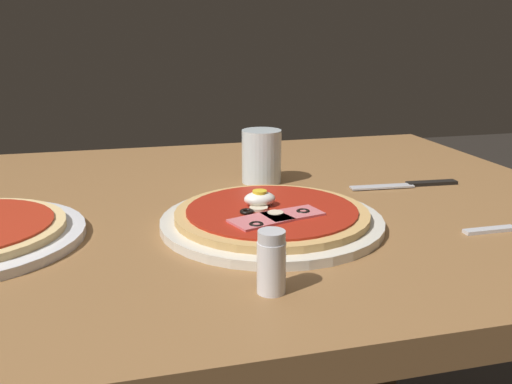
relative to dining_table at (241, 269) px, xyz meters
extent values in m
cube|color=olive|center=(0.00, 0.00, 0.10)|extent=(1.10, 0.89, 0.04)
cylinder|color=brown|center=(0.49, 0.39, -0.28)|extent=(0.07, 0.07, 0.73)
cylinder|color=silver|center=(0.01, -0.13, 0.13)|extent=(0.31, 0.31, 0.01)
cylinder|color=tan|center=(0.01, -0.13, 0.14)|extent=(0.27, 0.27, 0.01)
cylinder|color=#A82314|center=(0.01, -0.13, 0.15)|extent=(0.23, 0.23, 0.00)
torus|color=black|center=(-0.03, -0.20, 0.15)|extent=(0.02, 0.02, 0.00)
torus|color=black|center=(-0.02, -0.14, 0.15)|extent=(0.02, 0.02, 0.00)
torus|color=black|center=(0.05, -0.16, 0.15)|extent=(0.02, 0.02, 0.00)
torus|color=black|center=(0.00, -0.09, 0.15)|extent=(0.02, 0.02, 0.00)
cube|color=#D16B70|center=(0.03, -0.17, 0.15)|extent=(0.08, 0.06, 0.00)
cube|color=#D16B70|center=(-0.01, -0.18, 0.15)|extent=(0.09, 0.07, 0.00)
cylinder|color=beige|center=(-0.01, -0.13, 0.15)|extent=(0.03, 0.03, 0.00)
cylinder|color=beige|center=(0.01, -0.16, 0.15)|extent=(0.02, 0.02, 0.00)
ellipsoid|color=white|center=(0.00, -0.12, 0.16)|extent=(0.04, 0.03, 0.02)
cylinder|color=yellow|center=(0.00, -0.12, 0.17)|extent=(0.02, 0.02, 0.00)
cylinder|color=silver|center=(0.06, 0.09, 0.17)|extent=(0.07, 0.07, 0.09)
cylinder|color=silver|center=(0.06, 0.09, 0.14)|extent=(0.06, 0.06, 0.03)
cube|color=silver|center=(0.29, -0.23, 0.12)|extent=(0.08, 0.01, 0.00)
cube|color=silver|center=(0.25, 0.00, 0.13)|extent=(0.11, 0.03, 0.00)
cube|color=black|center=(0.34, 0.00, 0.13)|extent=(0.09, 0.02, 0.01)
cylinder|color=white|center=(-0.04, -0.33, 0.15)|extent=(0.03, 0.03, 0.05)
cylinder|color=silver|center=(-0.04, -0.33, 0.18)|extent=(0.03, 0.03, 0.01)
camera|label=1|loc=(-0.19, -0.83, 0.38)|focal=39.28mm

